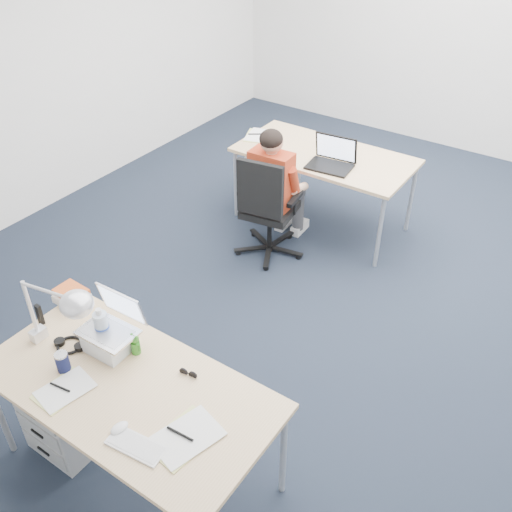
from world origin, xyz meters
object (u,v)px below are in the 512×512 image
(computer_mouse, at_px, (119,428))
(headphones, at_px, (70,344))
(bear_figurine, at_px, (135,344))
(drawer_pedestal_far, at_px, (271,181))
(sunglasses, at_px, (188,373))
(seated_person, at_px, (278,188))
(wireless_keyboard, at_px, (136,446))
(desk_far, at_px, (324,159))
(silver_laptop, at_px, (107,326))
(far_cup, at_px, (353,157))
(water_bottle, at_px, (102,327))
(office_chair, at_px, (268,227))
(dark_laptop, at_px, (330,153))
(cordless_phone, at_px, (40,314))
(drawer_pedestal_near, at_px, (74,404))
(desk_near, at_px, (128,391))
(book_stack, at_px, (72,296))
(desk_lamp, at_px, (49,313))
(can_koozie, at_px, (63,362))

(computer_mouse, height_order, headphones, computer_mouse)
(computer_mouse, xyz_separation_m, bear_figurine, (-0.30, 0.42, 0.05))
(drawer_pedestal_far, bearing_deg, sunglasses, -65.31)
(seated_person, height_order, wireless_keyboard, seated_person)
(drawer_pedestal_far, bearing_deg, desk_far, 0.21)
(silver_laptop, xyz_separation_m, far_cup, (0.08, 2.82, -0.11))
(water_bottle, bearing_deg, headphones, -140.20)
(silver_laptop, distance_m, computer_mouse, 0.59)
(office_chair, bearing_deg, dark_laptop, 49.20)
(computer_mouse, bearing_deg, wireless_keyboard, -0.45)
(computer_mouse, bearing_deg, cordless_phone, 172.40)
(seated_person, relative_size, drawer_pedestal_near, 2.12)
(desk_near, height_order, book_stack, book_stack)
(desk_far, height_order, silver_laptop, silver_laptop)
(book_stack, relative_size, desk_lamp, 0.36)
(book_stack, bearing_deg, can_koozie, -45.59)
(bear_figurine, bearing_deg, headphones, -133.11)
(sunglasses, distance_m, dark_laptop, 2.58)
(dark_laptop, bearing_deg, drawer_pedestal_near, -100.25)
(computer_mouse, bearing_deg, book_stack, 160.13)
(sunglasses, height_order, desk_lamp, desk_lamp)
(drawer_pedestal_near, xyz_separation_m, drawer_pedestal_far, (-0.54, 3.01, 0.00))
(sunglasses, xyz_separation_m, far_cup, (-0.41, 2.73, 0.04))
(desk_near, height_order, drawer_pedestal_far, desk_near)
(drawer_pedestal_near, bearing_deg, desk_near, 4.02)
(drawer_pedestal_near, height_order, book_stack, book_stack)
(drawer_pedestal_near, relative_size, computer_mouse, 5.84)
(desk_far, height_order, dark_laptop, dark_laptop)
(silver_laptop, bearing_deg, desk_near, -30.34)
(desk_far, bearing_deg, sunglasses, -75.95)
(silver_laptop, xyz_separation_m, headphones, (-0.20, -0.12, -0.15))
(desk_far, height_order, water_bottle, water_bottle)
(desk_near, xyz_separation_m, headphones, (-0.47, 0.02, 0.06))
(sunglasses, bearing_deg, drawer_pedestal_far, 105.13)
(drawer_pedestal_near, bearing_deg, can_koozie, -27.50)
(seated_person, bearing_deg, drawer_pedestal_far, 124.91)
(headphones, relative_size, sunglasses, 1.79)
(far_cup, bearing_deg, bear_figurine, -88.65)
(water_bottle, bearing_deg, seated_person, 97.51)
(can_koozie, distance_m, desk_lamp, 0.27)
(drawer_pedestal_near, distance_m, computer_mouse, 0.84)
(can_koozie, relative_size, sunglasses, 1.11)
(water_bottle, height_order, bear_figurine, water_bottle)
(drawer_pedestal_near, xyz_separation_m, bear_figurine, (0.37, 0.24, 0.52))
(computer_mouse, relative_size, bear_figurine, 0.70)
(computer_mouse, xyz_separation_m, headphones, (-0.64, 0.24, -0.00))
(cordless_phone, relative_size, dark_laptop, 0.36)
(office_chair, height_order, computer_mouse, office_chair)
(office_chair, bearing_deg, bear_figurine, -86.57)
(drawer_pedestal_near, height_order, dark_laptop, dark_laptop)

